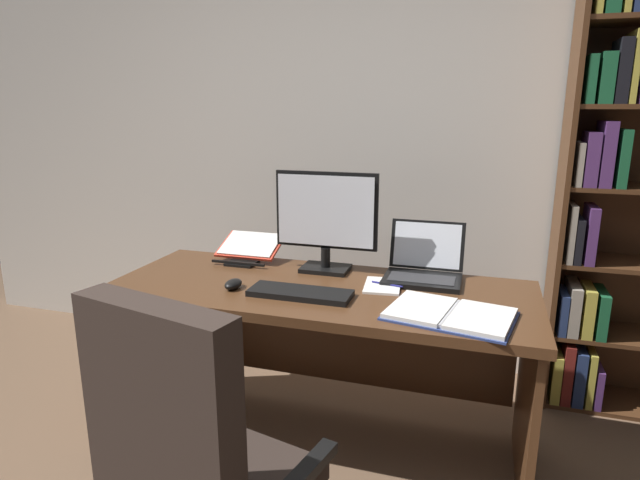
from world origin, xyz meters
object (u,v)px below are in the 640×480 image
Objects in this scene: notepad at (382,286)px; pen at (387,284)px; bookshelf at (629,184)px; keyboard at (300,293)px; monitor at (326,221)px; open_binder at (450,314)px; laptop at (424,268)px; computer_mouse at (233,284)px; reading_stand_with_book at (249,248)px; desk at (325,324)px.

notepad is 0.02m from pen.
bookshelf is 5.38× the size of keyboard.
keyboard is at bearing -90.00° from monitor.
bookshelf is at bearing 62.86° from open_binder.
pen is (-0.13, -0.16, -0.04)m from laptop.
reading_stand_with_book is (-0.12, 0.43, 0.04)m from computer_mouse.
desk is 0.65m from open_binder.
notepad is at bearing -27.49° from monitor.
computer_mouse reaches higher than open_binder.
monitor reaches higher than reading_stand_with_book.
notepad is at bearing -146.39° from bookshelf.
desk is 8.59× the size of notepad.
computer_mouse is at bearing -161.38° from pen.
laptop reaches higher than reading_stand_with_book.
reading_stand_with_book is 0.62× the size of open_binder.
reading_stand_with_book is at bearing 165.78° from open_binder.
keyboard is (0.00, -0.36, -0.22)m from monitor.
computer_mouse is at bearing -153.89° from laptop.
keyboard is 0.60m from reading_stand_with_book.
bookshelf is at bearing 21.80° from monitor.
notepad is at bearing -16.79° from reading_stand_with_book.
monitor is at bearing 50.52° from computer_mouse.
desk is at bearing 165.78° from open_binder.
bookshelf is at bearing 34.13° from pen.
keyboard is at bearing -146.10° from bookshelf.
computer_mouse is at bearing -160.80° from notepad.
laptop reaches higher than computer_mouse.
pen is at bearing -145.87° from bookshelf.
desk is 17.35× the size of computer_mouse.
bookshelf is 16.15× the size of pen.
keyboard is 1.37× the size of reading_stand_with_book.
bookshelf is 4.56× the size of open_binder.
monitor is at bearing -179.38° from laptop.
keyboard is (-0.45, -0.37, -0.04)m from laptop.
computer_mouse is at bearing -74.20° from reading_stand_with_book.
monitor is 1.57× the size of reading_stand_with_book.
laptop is 2.38× the size of pen.
desk is at bearing -158.89° from laptop.
computer_mouse is 0.63m from notepad.
reading_stand_with_book reaches higher than pen.
open_binder is at bearing -40.90° from notepad.
reading_stand_with_book is at bearing 163.64° from pen.
pen is (0.74, -0.22, -0.05)m from reading_stand_with_book.
desk is 1.58m from bookshelf.
computer_mouse is 0.65m from pen.
computer_mouse reaches higher than keyboard.
computer_mouse is at bearing 180.00° from keyboard.
notepad is at bearing 34.89° from keyboard.
notepad is (-0.30, 0.26, -0.01)m from open_binder.
keyboard reaches higher than desk.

